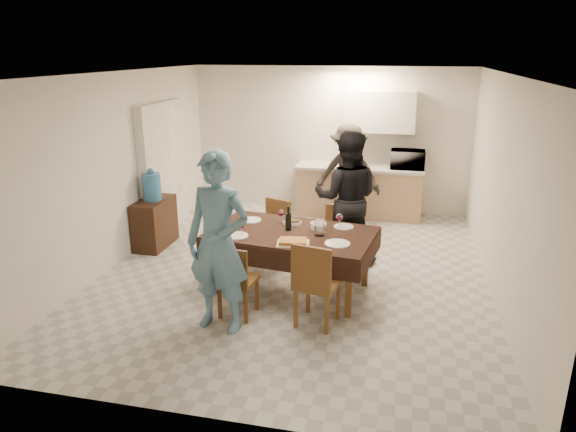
{
  "coord_description": "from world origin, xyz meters",
  "views": [
    {
      "loc": [
        1.29,
        -6.26,
        2.88
      ],
      "look_at": [
        -0.03,
        -0.3,
        0.89
      ],
      "focal_mm": 32.0,
      "sensor_mm": 36.0,
      "label": 1
    }
  ],
  "objects_px": {
    "wine_bottle": "(288,218)",
    "dining_table": "(291,234)",
    "person_far": "(347,198)",
    "console": "(155,223)",
    "water_pitcher": "(319,228)",
    "water_jug": "(152,187)",
    "microwave": "(408,159)",
    "person_kitchen": "(348,175)",
    "savoury_tart": "(293,242)",
    "person_near": "(218,243)"
  },
  "relations": [
    {
      "from": "console",
      "to": "person_near",
      "type": "xyz_separation_m",
      "value": [
        1.79,
        -2.07,
        0.6
      ]
    },
    {
      "from": "wine_bottle",
      "to": "dining_table",
      "type": "bearing_deg",
      "value": -45.0
    },
    {
      "from": "console",
      "to": "microwave",
      "type": "relative_size",
      "value": 1.37
    },
    {
      "from": "console",
      "to": "person_kitchen",
      "type": "height_order",
      "value": "person_kitchen"
    },
    {
      "from": "water_pitcher",
      "to": "person_far",
      "type": "xyz_separation_m",
      "value": [
        0.2,
        1.1,
        0.07
      ]
    },
    {
      "from": "water_pitcher",
      "to": "microwave",
      "type": "relative_size",
      "value": 0.31
    },
    {
      "from": "dining_table",
      "to": "person_kitchen",
      "type": "relative_size",
      "value": 1.24
    },
    {
      "from": "savoury_tart",
      "to": "person_far",
      "type": "xyz_separation_m",
      "value": [
        0.45,
        1.43,
        0.14
      ]
    },
    {
      "from": "console",
      "to": "person_kitchen",
      "type": "distance_m",
      "value": 3.27
    },
    {
      "from": "wine_bottle",
      "to": "water_jug",
      "type": "bearing_deg",
      "value": 157.06
    },
    {
      "from": "savoury_tart",
      "to": "person_far",
      "type": "bearing_deg",
      "value": 72.53
    },
    {
      "from": "person_far",
      "to": "person_near",
      "type": "bearing_deg",
      "value": 59.48
    },
    {
      "from": "savoury_tart",
      "to": "person_kitchen",
      "type": "bearing_deg",
      "value": 84.9
    },
    {
      "from": "microwave",
      "to": "person_far",
      "type": "bearing_deg",
      "value": 69.48
    },
    {
      "from": "person_far",
      "to": "wine_bottle",
      "type": "bearing_deg",
      "value": 56.16
    },
    {
      "from": "console",
      "to": "person_near",
      "type": "distance_m",
      "value": 2.8
    },
    {
      "from": "water_jug",
      "to": "dining_table",
      "type": "bearing_deg",
      "value": -23.53
    },
    {
      "from": "wine_bottle",
      "to": "water_pitcher",
      "type": "height_order",
      "value": "wine_bottle"
    },
    {
      "from": "water_jug",
      "to": "savoury_tart",
      "type": "height_order",
      "value": "water_jug"
    },
    {
      "from": "water_pitcher",
      "to": "water_jug",
      "type": "bearing_deg",
      "value": 158.32
    },
    {
      "from": "person_far",
      "to": "water_jug",
      "type": "bearing_deg",
      "value": -2.27
    },
    {
      "from": "console",
      "to": "savoury_tart",
      "type": "distance_m",
      "value": 2.85
    },
    {
      "from": "savoury_tart",
      "to": "dining_table",
      "type": "bearing_deg",
      "value": 104.74
    },
    {
      "from": "microwave",
      "to": "savoury_tart",
      "type": "bearing_deg",
      "value": 70.68
    },
    {
      "from": "dining_table",
      "to": "water_jug",
      "type": "relative_size",
      "value": 5.2
    },
    {
      "from": "console",
      "to": "water_pitcher",
      "type": "bearing_deg",
      "value": -21.68
    },
    {
      "from": "person_far",
      "to": "console",
      "type": "bearing_deg",
      "value": -2.27
    },
    {
      "from": "water_pitcher",
      "to": "person_kitchen",
      "type": "height_order",
      "value": "person_kitchen"
    },
    {
      "from": "dining_table",
      "to": "savoury_tart",
      "type": "xyz_separation_m",
      "value": [
        0.1,
        -0.38,
        0.06
      ]
    },
    {
      "from": "dining_table",
      "to": "wine_bottle",
      "type": "relative_size",
      "value": 6.93
    },
    {
      "from": "dining_table",
      "to": "microwave",
      "type": "height_order",
      "value": "microwave"
    },
    {
      "from": "water_pitcher",
      "to": "savoury_tart",
      "type": "xyz_separation_m",
      "value": [
        -0.25,
        -0.33,
        -0.07
      ]
    },
    {
      "from": "console",
      "to": "savoury_tart",
      "type": "bearing_deg",
      "value": -29.83
    },
    {
      "from": "person_near",
      "to": "person_far",
      "type": "distance_m",
      "value": 2.37
    },
    {
      "from": "console",
      "to": "wine_bottle",
      "type": "relative_size",
      "value": 2.6
    },
    {
      "from": "person_far",
      "to": "person_kitchen",
      "type": "bearing_deg",
      "value": -87.22
    },
    {
      "from": "dining_table",
      "to": "person_far",
      "type": "xyz_separation_m",
      "value": [
        0.55,
        1.05,
        0.2
      ]
    },
    {
      "from": "dining_table",
      "to": "water_jug",
      "type": "height_order",
      "value": "water_jug"
    },
    {
      "from": "wine_bottle",
      "to": "microwave",
      "type": "relative_size",
      "value": 0.53
    },
    {
      "from": "console",
      "to": "water_pitcher",
      "type": "height_order",
      "value": "water_pitcher"
    },
    {
      "from": "wine_bottle",
      "to": "console",
      "type": "bearing_deg",
      "value": 157.06
    },
    {
      "from": "savoury_tart",
      "to": "microwave",
      "type": "xyz_separation_m",
      "value": [
        1.26,
        3.59,
        0.28
      ]
    },
    {
      "from": "wine_bottle",
      "to": "person_far",
      "type": "height_order",
      "value": "person_far"
    },
    {
      "from": "water_pitcher",
      "to": "person_far",
      "type": "distance_m",
      "value": 1.12
    },
    {
      "from": "dining_table",
      "to": "person_near",
      "type": "bearing_deg",
      "value": -109.51
    },
    {
      "from": "water_pitcher",
      "to": "person_kitchen",
      "type": "xyz_separation_m",
      "value": [
        0.03,
        2.81,
        -0.0
      ]
    },
    {
      "from": "dining_table",
      "to": "person_far",
      "type": "relative_size",
      "value": 1.13
    },
    {
      "from": "dining_table",
      "to": "person_kitchen",
      "type": "distance_m",
      "value": 2.79
    },
    {
      "from": "console",
      "to": "water_jug",
      "type": "height_order",
      "value": "water_jug"
    },
    {
      "from": "person_far",
      "to": "person_kitchen",
      "type": "xyz_separation_m",
      "value": [
        -0.17,
        1.71,
        -0.08
      ]
    }
  ]
}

